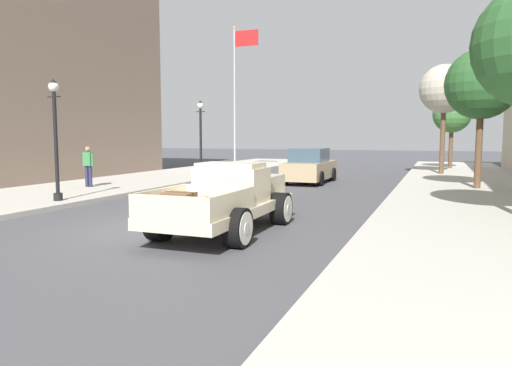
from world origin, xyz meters
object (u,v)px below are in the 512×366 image
object	(u,v)px
street_lamp_near	(55,130)
street_tree_third	(444,89)
car_background_tan	(310,167)
flagpole	(238,82)
street_lamp_far	(201,133)
pedestrian_sidewalk_left	(88,164)
street_tree_farthest	(452,115)
hotrod_truck_cream	(230,198)
street_tree_second	(482,84)

from	to	relation	value
street_lamp_near	street_tree_third	size ratio (longest dim) A/B	0.64
car_background_tan	flagpole	bearing A→B (deg)	134.56
street_lamp_near	flagpole	bearing A→B (deg)	93.56
street_lamp_near	street_lamp_far	size ratio (longest dim) A/B	1.00
car_background_tan	street_tree_third	xyz separation A→B (m)	(5.88, 6.22, 4.00)
pedestrian_sidewalk_left	street_lamp_near	distance (m)	4.39
street_tree_third	street_tree_farthest	distance (m)	5.48
car_background_tan	flagpole	size ratio (longest dim) A/B	0.47
hotrod_truck_cream	car_background_tan	bearing A→B (deg)	95.70
hotrod_truck_cream	street_lamp_far	world-z (taller)	street_lamp_far
street_lamp_far	street_tree_second	bearing A→B (deg)	-2.30
pedestrian_sidewalk_left	street_lamp_far	size ratio (longest dim) A/B	0.43
street_tree_third	street_tree_farthest	xyz separation A→B (m)	(0.56, 5.33, -1.13)
pedestrian_sidewalk_left	street_tree_second	distance (m)	15.97
street_lamp_far	street_tree_farthest	bearing A→B (deg)	45.94
car_background_tan	pedestrian_sidewalk_left	world-z (taller)	pedestrian_sidewalk_left
street_tree_second	street_tree_farthest	distance (m)	12.83
hotrod_truck_cream	street_tree_second	distance (m)	12.64
hotrod_truck_cream	car_background_tan	distance (m)	11.86
street_lamp_far	street_tree_third	xyz separation A→B (m)	(11.33, 6.95, 2.38)
pedestrian_sidewalk_left	street_tree_second	bearing A→B (deg)	19.42
hotrod_truck_cream	pedestrian_sidewalk_left	size ratio (longest dim) A/B	3.00
pedestrian_sidewalk_left	hotrod_truck_cream	bearing A→B (deg)	-31.44
flagpole	street_tree_second	bearing A→B (deg)	-30.06
pedestrian_sidewalk_left	street_lamp_near	bearing A→B (deg)	-62.03
street_lamp_far	street_tree_second	xyz separation A→B (m)	(12.63, -0.51, 1.84)
street_tree_farthest	street_lamp_far	bearing A→B (deg)	-134.06
hotrod_truck_cream	street_tree_farthest	xyz separation A→B (m)	(5.26, 23.36, 2.88)
street_tree_farthest	hotrod_truck_cream	bearing A→B (deg)	-102.70
street_lamp_far	flagpole	size ratio (longest dim) A/B	0.42
flagpole	street_tree_second	world-z (taller)	flagpole
car_background_tan	street_tree_third	world-z (taller)	street_tree_third
hotrod_truck_cream	car_background_tan	world-z (taller)	car_background_tan
pedestrian_sidewalk_left	flagpole	bearing A→B (deg)	86.06
pedestrian_sidewalk_left	street_lamp_near	xyz separation A→B (m)	(1.97, -3.70, 1.30)
street_lamp_near	street_tree_third	xyz separation A→B (m)	(11.50, 16.37, 2.38)
hotrod_truck_cream	street_lamp_near	distance (m)	7.18
car_background_tan	street_tree_farthest	size ratio (longest dim) A/B	0.91
car_background_tan	street_tree_second	world-z (taller)	street_tree_second
hotrod_truck_cream	street_tree_second	xyz separation A→B (m)	(6.00, 10.56, 3.47)
car_background_tan	street_tree_farthest	world-z (taller)	street_tree_farthest
hotrod_truck_cream	car_background_tan	size ratio (longest dim) A/B	1.15
hotrod_truck_cream	pedestrian_sidewalk_left	xyz separation A→B (m)	(-8.76, 5.36, 0.33)
car_background_tan	street_lamp_near	size ratio (longest dim) A/B	1.12
pedestrian_sidewalk_left	street_tree_third	size ratio (longest dim) A/B	0.28
street_lamp_far	street_tree_third	world-z (taller)	street_tree_third
street_lamp_near	hotrod_truck_cream	bearing A→B (deg)	-13.68
pedestrian_sidewalk_left	street_tree_farthest	bearing A→B (deg)	52.08
car_background_tan	flagpole	world-z (taller)	flagpole
street_tree_third	street_tree_farthest	world-z (taller)	street_tree_third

